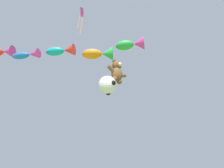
{
  "coord_description": "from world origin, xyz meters",
  "views": [
    {
      "loc": [
        -6.44,
        0.18,
        1.7
      ],
      "look_at": [
        -0.31,
        6.31,
        6.78
      ],
      "focal_mm": 28.0,
      "sensor_mm": 36.0,
      "label": 1
    }
  ],
  "objects_px": {
    "fish_kite_crimson": "(1,52)",
    "diamond_kite": "(82,15)",
    "fish_kite_tangerine": "(100,54)",
    "fish_kite_cobalt": "(27,55)",
    "fish_kite_emerald": "(132,44)",
    "fish_kite_teal": "(62,51)",
    "soccer_ball_kite": "(108,85)",
    "teddy_bear_kite": "(117,71)"
  },
  "relations": [
    {
      "from": "fish_kite_emerald",
      "to": "fish_kite_cobalt",
      "type": "height_order",
      "value": "fish_kite_emerald"
    },
    {
      "from": "fish_kite_cobalt",
      "to": "diamond_kite",
      "type": "relative_size",
      "value": 0.86
    },
    {
      "from": "teddy_bear_kite",
      "to": "fish_kite_teal",
      "type": "bearing_deg",
      "value": 127.49
    },
    {
      "from": "fish_kite_teal",
      "to": "diamond_kite",
      "type": "height_order",
      "value": "diamond_kite"
    },
    {
      "from": "teddy_bear_kite",
      "to": "soccer_ball_kite",
      "type": "height_order",
      "value": "teddy_bear_kite"
    },
    {
      "from": "fish_kite_tangerine",
      "to": "fish_kite_cobalt",
      "type": "height_order",
      "value": "fish_kite_tangerine"
    },
    {
      "from": "fish_kite_emerald",
      "to": "fish_kite_teal",
      "type": "bearing_deg",
      "value": 128.01
    },
    {
      "from": "fish_kite_crimson",
      "to": "diamond_kite",
      "type": "xyz_separation_m",
      "value": [
        2.92,
        -6.65,
        1.08
      ]
    },
    {
      "from": "soccer_ball_kite",
      "to": "fish_kite_cobalt",
      "type": "xyz_separation_m",
      "value": [
        -3.58,
        4.87,
        3.08
      ]
    },
    {
      "from": "fish_kite_cobalt",
      "to": "fish_kite_emerald",
      "type": "bearing_deg",
      "value": -49.45
    },
    {
      "from": "fish_kite_tangerine",
      "to": "soccer_ball_kite",
      "type": "bearing_deg",
      "value": -102.84
    },
    {
      "from": "teddy_bear_kite",
      "to": "fish_kite_emerald",
      "type": "distance_m",
      "value": 2.55
    },
    {
      "from": "teddy_bear_kite",
      "to": "fish_kite_cobalt",
      "type": "relative_size",
      "value": 0.81
    },
    {
      "from": "fish_kite_emerald",
      "to": "fish_kite_teal",
      "type": "distance_m",
      "value": 5.21
    },
    {
      "from": "fish_kite_tangerine",
      "to": "diamond_kite",
      "type": "distance_m",
      "value": 2.98
    },
    {
      "from": "fish_kite_cobalt",
      "to": "diamond_kite",
      "type": "xyz_separation_m",
      "value": [
        1.62,
        -4.15,
        2.12
      ]
    },
    {
      "from": "fish_kite_tangerine",
      "to": "fish_kite_cobalt",
      "type": "distance_m",
      "value": 5.32
    },
    {
      "from": "fish_kite_teal",
      "to": "fish_kite_cobalt",
      "type": "relative_size",
      "value": 1.06
    },
    {
      "from": "fish_kite_tangerine",
      "to": "fish_kite_teal",
      "type": "height_order",
      "value": "fish_kite_teal"
    },
    {
      "from": "fish_kite_tangerine",
      "to": "fish_kite_teal",
      "type": "bearing_deg",
      "value": 137.09
    },
    {
      "from": "fish_kite_emerald",
      "to": "diamond_kite",
      "type": "relative_size",
      "value": 0.87
    },
    {
      "from": "teddy_bear_kite",
      "to": "fish_kite_tangerine",
      "type": "relative_size",
      "value": 0.74
    },
    {
      "from": "fish_kite_emerald",
      "to": "fish_kite_teal",
      "type": "xyz_separation_m",
      "value": [
        -3.21,
        4.11,
        -0.05
      ]
    },
    {
      "from": "fish_kite_crimson",
      "to": "fish_kite_cobalt",
      "type": "bearing_deg",
      "value": -62.57
    },
    {
      "from": "soccer_ball_kite",
      "to": "fish_kite_emerald",
      "type": "distance_m",
      "value": 3.95
    },
    {
      "from": "soccer_ball_kite",
      "to": "fish_kite_teal",
      "type": "bearing_deg",
      "value": 119.81
    },
    {
      "from": "fish_kite_tangerine",
      "to": "fish_kite_emerald",
      "type": "bearing_deg",
      "value": -62.48
    },
    {
      "from": "diamond_kite",
      "to": "fish_kite_cobalt",
      "type": "bearing_deg",
      "value": 111.32
    },
    {
      "from": "teddy_bear_kite",
      "to": "diamond_kite",
      "type": "xyz_separation_m",
      "value": [
        -2.67,
        0.85,
        3.94
      ]
    },
    {
      "from": "fish_kite_cobalt",
      "to": "diamond_kite",
      "type": "height_order",
      "value": "diamond_kite"
    },
    {
      "from": "teddy_bear_kite",
      "to": "fish_kite_tangerine",
      "type": "distance_m",
      "value": 2.48
    },
    {
      "from": "soccer_ball_kite",
      "to": "fish_kite_tangerine",
      "type": "relative_size",
      "value": 0.51
    },
    {
      "from": "fish_kite_emerald",
      "to": "fish_kite_teal",
      "type": "height_order",
      "value": "fish_kite_emerald"
    },
    {
      "from": "soccer_ball_kite",
      "to": "fish_kite_tangerine",
      "type": "distance_m",
      "value": 3.53
    },
    {
      "from": "fish_kite_tangerine",
      "to": "fish_kite_crimson",
      "type": "distance_m",
      "value": 8.07
    },
    {
      "from": "fish_kite_crimson",
      "to": "diamond_kite",
      "type": "relative_size",
      "value": 0.89
    },
    {
      "from": "fish_kite_teal",
      "to": "fish_kite_crimson",
      "type": "height_order",
      "value": "fish_kite_crimson"
    },
    {
      "from": "fish_kite_emerald",
      "to": "fish_kite_tangerine",
      "type": "height_order",
      "value": "fish_kite_emerald"
    },
    {
      "from": "soccer_ball_kite",
      "to": "fish_kite_crimson",
      "type": "xyz_separation_m",
      "value": [
        -4.88,
        7.37,
        4.12
      ]
    },
    {
      "from": "soccer_ball_kite",
      "to": "fish_kite_crimson",
      "type": "height_order",
      "value": "fish_kite_crimson"
    },
    {
      "from": "fish_kite_tangerine",
      "to": "fish_kite_teal",
      "type": "distance_m",
      "value": 2.84
    },
    {
      "from": "soccer_ball_kite",
      "to": "diamond_kite",
      "type": "bearing_deg",
      "value": 159.86
    }
  ]
}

